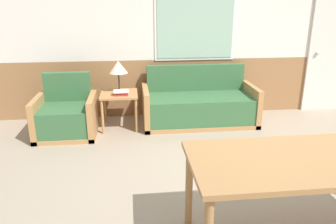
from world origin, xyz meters
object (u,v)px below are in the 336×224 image
(side_table, at_px, (119,99))
(table_lamp, at_px, (118,68))
(armchair, at_px, (66,117))
(couch, at_px, (199,106))
(dining_table, at_px, (320,166))

(side_table, relative_size, table_lamp, 1.18)
(side_table, xyz_separation_m, table_lamp, (0.01, 0.10, 0.45))
(armchair, distance_m, table_lamp, 1.03)
(couch, bearing_deg, side_table, -177.97)
(armchair, bearing_deg, couch, 2.41)
(armchair, height_order, dining_table, armchair)
(couch, bearing_deg, armchair, -172.66)
(armchair, relative_size, table_lamp, 1.84)
(armchair, bearing_deg, table_lamp, 17.11)
(couch, height_order, dining_table, couch)
(armchair, height_order, side_table, armchair)
(couch, height_order, side_table, couch)
(table_lamp, bearing_deg, couch, -2.44)
(armchair, bearing_deg, side_table, 10.75)
(armchair, bearing_deg, dining_table, -52.48)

